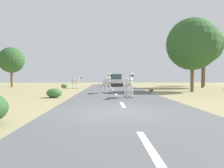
# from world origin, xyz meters

# --- Properties ---
(ground_plane) EXTENTS (90.00, 90.00, 0.00)m
(ground_plane) POSITION_xyz_m (0.00, 0.00, 0.00)
(ground_plane) COLOR #998E60
(road) EXTENTS (6.00, 64.00, 0.05)m
(road) POSITION_xyz_m (0.42, 0.00, 0.03)
(road) COLOR #56595B
(road) RESTS_ON ground_plane
(lane_markings) EXTENTS (0.16, 56.00, 0.01)m
(lane_markings) POSITION_xyz_m (0.42, -1.00, 0.05)
(lane_markings) COLOR silver
(lane_markings) RESTS_ON road
(zebra_0) EXTENTS (0.95, 1.67, 1.66)m
(zebra_0) POSITION_xyz_m (-0.27, 9.21, 1.04)
(zebra_0) COLOR silver
(zebra_0) RESTS_ON road
(zebra_1) EXTENTS (0.58, 1.70, 1.60)m
(zebra_1) POSITION_xyz_m (1.10, 5.39, 1.00)
(zebra_1) COLOR silver
(zebra_1) RESTS_ON road
(zebra_2) EXTENTS (1.36, 1.16, 1.50)m
(zebra_2) POSITION_xyz_m (-3.88, 17.35, 0.90)
(zebra_2) COLOR silver
(zebra_2) RESTS_ON ground_plane
(car_0) EXTENTS (2.14, 4.40, 1.74)m
(car_0) POSITION_xyz_m (1.17, 23.24, 0.85)
(car_0) COLOR white
(car_0) RESTS_ON road
(tree_0) EXTENTS (4.77, 4.77, 6.78)m
(tree_0) POSITION_xyz_m (7.65, 11.53, 4.38)
(tree_0) COLOR brown
(tree_0) RESTS_ON ground_plane
(tree_4) EXTENTS (3.27, 3.27, 7.12)m
(tree_4) POSITION_xyz_m (15.09, 25.03, 5.43)
(tree_4) COLOR brown
(tree_4) RESTS_ON ground_plane
(tree_5) EXTENTS (4.90, 4.90, 7.94)m
(tree_5) POSITION_xyz_m (12.03, 18.85, 5.48)
(tree_5) COLOR brown
(tree_5) RESTS_ON ground_plane
(tree_6) EXTENTS (3.46, 3.46, 5.40)m
(tree_6) POSITION_xyz_m (-13.15, 21.55, 3.66)
(tree_6) COLOR brown
(tree_6) RESTS_ON ground_plane
(bush_0) EXTENTS (1.00, 0.90, 0.60)m
(bush_0) POSITION_xyz_m (-3.75, 6.13, 0.30)
(bush_0) COLOR #386633
(bush_0) RESTS_ON ground_plane
(bush_1) EXTENTS (0.83, 0.75, 0.50)m
(bush_1) POSITION_xyz_m (-5.55, 19.04, 0.25)
(bush_1) COLOR #4C7038
(bush_1) RESTS_ON ground_plane
(rock_2) EXTENTS (0.46, 0.41, 0.27)m
(rock_2) POSITION_xyz_m (3.93, 11.98, 0.14)
(rock_2) COLOR gray
(rock_2) RESTS_ON ground_plane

